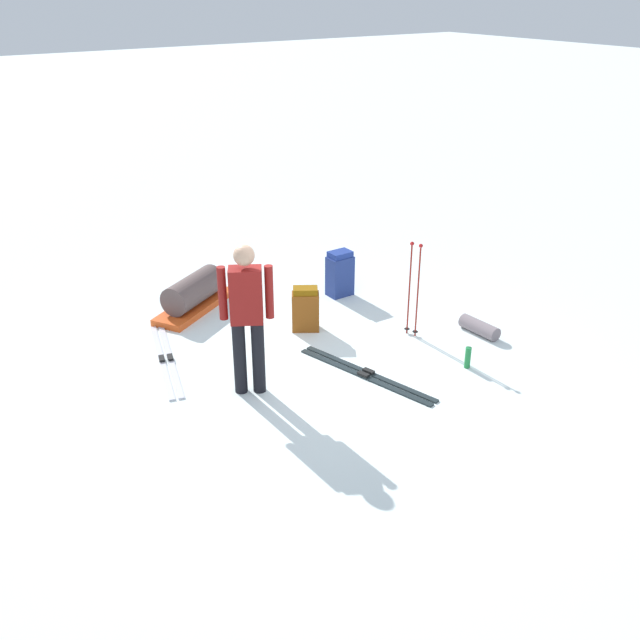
{
  "coord_description": "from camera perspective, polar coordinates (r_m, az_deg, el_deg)",
  "views": [
    {
      "loc": [
        -5.79,
        3.93,
        4.11
      ],
      "look_at": [
        0.0,
        0.0,
        0.7
      ],
      "focal_mm": 39.68,
      "sensor_mm": 36.0,
      "label": 1
    }
  ],
  "objects": [
    {
      "name": "gear_sled",
      "position": [
        9.74,
        -10.15,
        2.06
      ],
      "size": [
        1.09,
        1.4,
        0.49
      ],
      "color": "#E1501B",
      "rests_on": "ground_plane"
    },
    {
      "name": "ski_pair_far",
      "position": [
        8.59,
        -12.31,
        -3.14
      ],
      "size": [
        1.82,
        0.67,
        0.05
      ],
      "color": "silver",
      "rests_on": "ground_plane"
    },
    {
      "name": "thermos_bottle",
      "position": [
        8.37,
        11.83,
        -2.98
      ],
      "size": [
        0.07,
        0.07,
        0.26
      ],
      "primitive_type": "cylinder",
      "color": "#1D7C39",
      "rests_on": "ground_plane"
    },
    {
      "name": "sleeping_mat_rolled",
      "position": [
        9.21,
        12.72,
        -0.59
      ],
      "size": [
        0.56,
        0.21,
        0.18
      ],
      "primitive_type": "cylinder",
      "rotation": [
        0.0,
        1.57,
        0.06
      ],
      "color": "gray",
      "rests_on": "ground_plane"
    },
    {
      "name": "backpack_large_dark",
      "position": [
        9.01,
        -1.18,
        0.87
      ],
      "size": [
        0.36,
        0.4,
        0.59
      ],
      "color": "brown",
      "rests_on": "ground_plane"
    },
    {
      "name": "backpack_bright",
      "position": [
        10.01,
        1.61,
        3.74
      ],
      "size": [
        0.25,
        0.35,
        0.66
      ],
      "color": "navy",
      "rests_on": "ground_plane"
    },
    {
      "name": "ski_pair_near",
      "position": [
        8.11,
        3.72,
        -4.4
      ],
      "size": [
        1.85,
        0.63,
        0.05
      ],
      "color": "#1E282B",
      "rests_on": "ground_plane"
    },
    {
      "name": "ski_poles_planted_near",
      "position": [
        8.79,
        7.59,
        2.84
      ],
      "size": [
        0.19,
        0.11,
        1.23
      ],
      "color": "maroon",
      "rests_on": "ground_plane"
    },
    {
      "name": "ground_plane",
      "position": [
        8.11,
        -0.0,
        -4.45
      ],
      "size": [
        80.0,
        80.0,
        0.0
      ],
      "primitive_type": "plane",
      "color": "white"
    },
    {
      "name": "skier_standing",
      "position": [
        7.4,
        -5.92,
        0.61
      ],
      "size": [
        0.36,
        0.5,
        1.7
      ],
      "color": "black",
      "rests_on": "ground_plane"
    }
  ]
}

